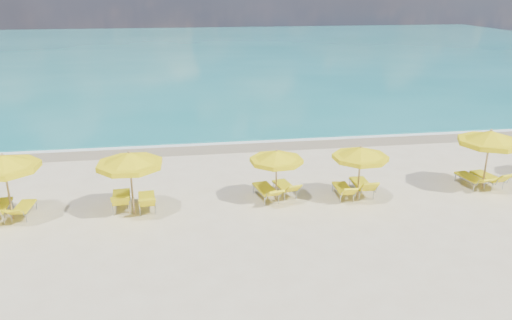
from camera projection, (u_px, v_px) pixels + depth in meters
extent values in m
plane|color=beige|center=(262.00, 201.00, 19.70)|extent=(120.00, 120.00, 0.00)
cube|color=#167D7F|center=(200.00, 52.00, 64.48)|extent=(120.00, 80.00, 0.30)
cube|color=tan|center=(239.00, 145.00, 26.60)|extent=(120.00, 2.60, 0.01)
cube|color=white|center=(237.00, 141.00, 27.35)|extent=(120.00, 1.20, 0.03)
cube|color=white|center=(136.00, 108.00, 34.68)|extent=(14.00, 0.36, 0.05)
cube|color=white|center=(307.00, 84.00, 43.26)|extent=(18.00, 0.30, 0.05)
cylinder|color=tan|center=(8.00, 188.00, 17.77)|extent=(0.08, 0.08, 2.42)
cone|color=yellow|center=(3.00, 161.00, 17.44)|extent=(3.13, 3.13, 0.48)
cylinder|color=yellow|center=(4.00, 168.00, 17.51)|extent=(3.16, 3.16, 0.19)
sphere|color=tan|center=(2.00, 155.00, 17.35)|extent=(0.11, 0.11, 0.11)
cylinder|color=tan|center=(132.00, 184.00, 18.23)|extent=(0.07, 0.07, 2.36)
cone|color=yellow|center=(129.00, 159.00, 17.90)|extent=(3.08, 3.08, 0.47)
cylinder|color=yellow|center=(130.00, 165.00, 17.98)|extent=(3.10, 3.10, 0.19)
sphere|color=tan|center=(129.00, 152.00, 17.83)|extent=(0.10, 0.10, 0.10)
cylinder|color=tan|center=(276.00, 176.00, 19.41)|extent=(0.06, 0.06, 2.04)
cone|color=yellow|center=(276.00, 156.00, 19.13)|extent=(2.60, 2.60, 0.41)
cylinder|color=yellow|center=(276.00, 161.00, 19.20)|extent=(2.62, 2.62, 0.16)
sphere|color=tan|center=(277.00, 150.00, 19.06)|extent=(0.09, 0.09, 0.09)
cylinder|color=tan|center=(359.00, 174.00, 19.53)|extent=(0.07, 0.07, 2.13)
cone|color=yellow|center=(361.00, 152.00, 19.23)|extent=(2.78, 2.78, 0.43)
cylinder|color=yellow|center=(360.00, 157.00, 19.30)|extent=(2.80, 2.80, 0.17)
sphere|color=tan|center=(361.00, 147.00, 19.16)|extent=(0.09, 0.09, 0.09)
cylinder|color=tan|center=(487.00, 161.00, 20.50)|extent=(0.08, 0.08, 2.48)
cone|color=yellow|center=(490.00, 136.00, 20.16)|extent=(2.64, 2.64, 0.50)
cylinder|color=yellow|center=(490.00, 142.00, 20.24)|extent=(2.66, 2.66, 0.20)
sphere|color=tan|center=(491.00, 130.00, 20.07)|extent=(0.11, 0.11, 0.11)
cube|color=#FFEC0F|center=(24.00, 207.00, 18.35)|extent=(0.62, 1.26, 0.08)
cube|color=#FFEC0F|center=(15.00, 212.00, 17.50)|extent=(0.58, 0.55, 0.39)
cube|color=#FFEC0F|center=(121.00, 197.00, 19.04)|extent=(0.76, 1.50, 0.09)
cube|color=#FFEC0F|center=(120.00, 201.00, 18.08)|extent=(0.69, 0.60, 0.54)
cube|color=#FFEC0F|center=(147.00, 198.00, 18.97)|extent=(0.72, 1.40, 0.08)
cube|color=#FFEC0F|center=(147.00, 203.00, 18.07)|extent=(0.65, 0.57, 0.49)
cube|color=#FFEC0F|center=(265.00, 189.00, 19.85)|extent=(0.88, 1.49, 0.09)
cube|color=#FFEC0F|center=(274.00, 193.00, 18.93)|extent=(0.73, 0.71, 0.43)
cube|color=#FFEC0F|center=(284.00, 185.00, 20.28)|extent=(0.81, 1.35, 0.08)
cube|color=#FFEC0F|center=(293.00, 189.00, 19.46)|extent=(0.66, 0.61, 0.44)
cube|color=#FFEC0F|center=(343.00, 188.00, 20.02)|extent=(0.61, 1.28, 0.08)
cube|color=#FFEC0F|center=(349.00, 192.00, 19.15)|extent=(0.58, 0.52, 0.45)
cube|color=#FFEC0F|center=(361.00, 184.00, 20.35)|extent=(0.68, 1.43, 0.09)
cube|color=#FFEC0F|center=(369.00, 187.00, 19.39)|extent=(0.65, 0.56, 0.53)
cube|color=#FFEC0F|center=(469.00, 177.00, 21.15)|extent=(0.75, 1.36, 0.08)
cube|color=#FFEC0F|center=(485.00, 181.00, 20.28)|extent=(0.65, 0.64, 0.38)
cube|color=#FFEC0F|center=(486.00, 176.00, 21.20)|extent=(0.82, 1.44, 0.08)
cube|color=#FFEC0F|center=(503.00, 178.00, 20.32)|extent=(0.68, 0.61, 0.50)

